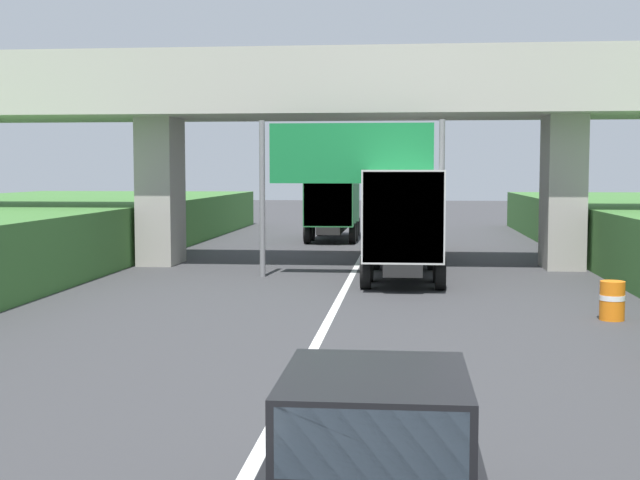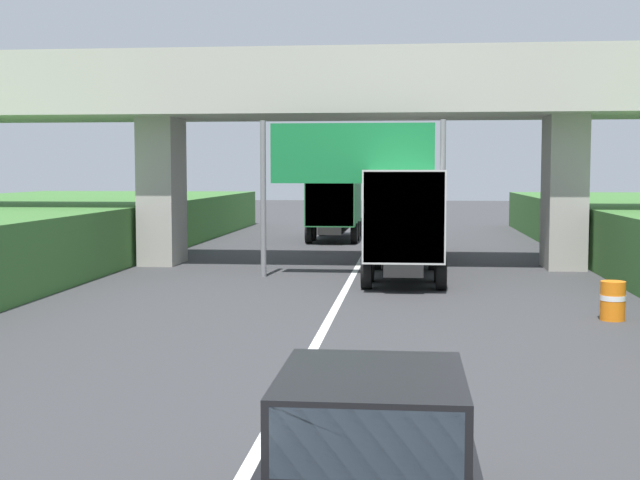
% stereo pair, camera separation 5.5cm
% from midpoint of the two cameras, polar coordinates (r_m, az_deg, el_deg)
% --- Properties ---
extents(lane_centre_stripe, '(0.20, 88.10, 0.01)m').
position_cam_midpoint_polar(lane_centre_stripe, '(25.59, 1.60, -3.14)').
color(lane_centre_stripe, white).
rests_on(lane_centre_stripe, ground).
extents(overpass_bridge, '(40.00, 4.80, 7.52)m').
position_cam_midpoint_polar(overpass_bridge, '(31.44, 2.40, 8.57)').
color(overpass_bridge, '#ADA89E').
rests_on(overpass_bridge, ground).
extents(overhead_highway_sign, '(5.88, 0.18, 5.02)m').
position_cam_midpoint_polar(overhead_highway_sign, '(27.83, 1.98, 5.05)').
color(overhead_highway_sign, slate).
rests_on(overhead_highway_sign, ground).
extents(truck_green, '(2.44, 7.30, 3.44)m').
position_cam_midpoint_polar(truck_green, '(43.33, 0.88, 2.56)').
color(truck_green, black).
rests_on(truck_green, ground).
extents(truck_silver, '(2.44, 7.30, 3.44)m').
position_cam_midpoint_polar(truck_silver, '(27.50, 5.40, 1.42)').
color(truck_silver, black).
rests_on(truck_silver, ground).
extents(truck_orange, '(2.44, 7.30, 3.44)m').
position_cam_midpoint_polar(truck_orange, '(34.84, 5.36, 2.07)').
color(truck_orange, black).
rests_on(truck_orange, ground).
extents(car_black, '(1.86, 4.10, 1.72)m').
position_cam_midpoint_polar(car_black, '(7.78, 3.41, -14.67)').
color(car_black, black).
rests_on(car_black, ground).
extents(construction_barrel_3, '(0.57, 0.57, 0.90)m').
position_cam_midpoint_polar(construction_barrel_3, '(21.16, 18.40, -3.74)').
color(construction_barrel_3, orange).
rests_on(construction_barrel_3, ground).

